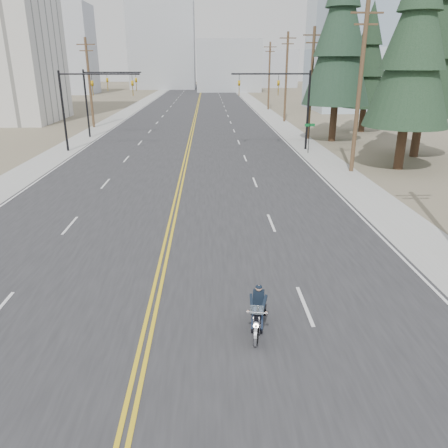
% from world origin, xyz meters
% --- Properties ---
extents(ground_plane, '(400.00, 400.00, 0.00)m').
position_xyz_m(ground_plane, '(0.00, 0.00, 0.00)').
color(ground_plane, '#776D56').
rests_on(ground_plane, ground).
extents(road, '(20.00, 200.00, 0.01)m').
position_xyz_m(road, '(0.00, 70.00, 0.01)').
color(road, '#303033').
rests_on(road, ground).
extents(sidewalk_left, '(3.00, 200.00, 0.01)m').
position_xyz_m(sidewalk_left, '(-11.50, 70.00, 0.01)').
color(sidewalk_left, '#A5A5A0').
rests_on(sidewalk_left, ground).
extents(sidewalk_right, '(3.00, 200.00, 0.01)m').
position_xyz_m(sidewalk_right, '(11.50, 70.00, 0.01)').
color(sidewalk_right, '#A5A5A0').
rests_on(sidewalk_right, ground).
extents(traffic_mast_left, '(7.10, 0.26, 7.00)m').
position_xyz_m(traffic_mast_left, '(-8.98, 32.00, 4.94)').
color(traffic_mast_left, black).
rests_on(traffic_mast_left, ground).
extents(traffic_mast_right, '(7.10, 0.26, 7.00)m').
position_xyz_m(traffic_mast_right, '(8.98, 32.00, 4.94)').
color(traffic_mast_right, black).
rests_on(traffic_mast_right, ground).
extents(traffic_mast_far, '(6.10, 0.26, 7.00)m').
position_xyz_m(traffic_mast_far, '(-9.31, 40.00, 4.87)').
color(traffic_mast_far, black).
rests_on(traffic_mast_far, ground).
extents(street_sign, '(0.90, 0.06, 2.62)m').
position_xyz_m(street_sign, '(10.80, 30.00, 1.80)').
color(street_sign, black).
rests_on(street_sign, ground).
extents(utility_pole_b, '(2.20, 0.30, 11.50)m').
position_xyz_m(utility_pole_b, '(12.50, 23.00, 5.98)').
color(utility_pole_b, brown).
rests_on(utility_pole_b, ground).
extents(utility_pole_c, '(2.20, 0.30, 11.00)m').
position_xyz_m(utility_pole_c, '(12.50, 38.00, 5.73)').
color(utility_pole_c, brown).
rests_on(utility_pole_c, ground).
extents(utility_pole_d, '(2.20, 0.30, 11.50)m').
position_xyz_m(utility_pole_d, '(12.50, 53.00, 5.98)').
color(utility_pole_d, brown).
rests_on(utility_pole_d, ground).
extents(utility_pole_e, '(2.20, 0.30, 11.00)m').
position_xyz_m(utility_pole_e, '(12.50, 70.00, 5.73)').
color(utility_pole_e, brown).
rests_on(utility_pole_e, ground).
extents(utility_pole_left, '(2.20, 0.30, 10.50)m').
position_xyz_m(utility_pole_left, '(-12.50, 48.00, 5.48)').
color(utility_pole_left, brown).
rests_on(utility_pole_left, ground).
extents(glass_building, '(24.00, 16.00, 20.00)m').
position_xyz_m(glass_building, '(32.00, 70.00, 10.00)').
color(glass_building, '#9EB5CC').
rests_on(glass_building, ground).
extents(haze_bldg_a, '(14.00, 12.00, 22.00)m').
position_xyz_m(haze_bldg_a, '(-35.00, 115.00, 11.00)').
color(haze_bldg_a, '#B7BCC6').
rests_on(haze_bldg_a, ground).
extents(haze_bldg_b, '(18.00, 14.00, 14.00)m').
position_xyz_m(haze_bldg_b, '(8.00, 125.00, 7.00)').
color(haze_bldg_b, '#ADB2B7').
rests_on(haze_bldg_b, ground).
extents(haze_bldg_c, '(16.00, 12.00, 18.00)m').
position_xyz_m(haze_bldg_c, '(40.00, 110.00, 9.00)').
color(haze_bldg_c, '#B7BCC6').
rests_on(haze_bldg_c, ground).
extents(haze_bldg_d, '(20.00, 15.00, 26.00)m').
position_xyz_m(haze_bldg_d, '(-12.00, 140.00, 13.00)').
color(haze_bldg_d, '#ADB2B7').
rests_on(haze_bldg_d, ground).
extents(haze_bldg_e, '(14.00, 14.00, 12.00)m').
position_xyz_m(haze_bldg_e, '(25.00, 150.00, 6.00)').
color(haze_bldg_e, '#B7BCC6').
rests_on(haze_bldg_e, ground).
extents(haze_bldg_f, '(12.00, 12.00, 16.00)m').
position_xyz_m(haze_bldg_f, '(-50.00, 130.00, 8.00)').
color(haze_bldg_f, '#ADB2B7').
rests_on(haze_bldg_f, ground).
extents(motorcyclist, '(1.08, 1.93, 1.42)m').
position_xyz_m(motorcyclist, '(3.27, 2.62, 0.71)').
color(motorcyclist, black).
rests_on(motorcyclist, ground).
extents(conifer_near, '(6.04, 6.04, 15.99)m').
position_xyz_m(conifer_near, '(16.33, 23.71, 9.18)').
color(conifer_near, '#382619').
rests_on(conifer_near, ground).
extents(conifer_mid, '(6.65, 6.65, 17.73)m').
position_xyz_m(conifer_mid, '(19.65, 28.36, 10.17)').
color(conifer_mid, '#382619').
rests_on(conifer_mid, ground).
extents(conifer_tall, '(6.63, 6.63, 18.41)m').
position_xyz_m(conifer_tall, '(14.71, 36.55, 10.57)').
color(conifer_tall, '#382619').
rests_on(conifer_tall, ground).
extents(conifer_far, '(5.22, 5.22, 13.98)m').
position_xyz_m(conifer_far, '(19.95, 42.97, 8.02)').
color(conifer_far, '#382619').
rests_on(conifer_far, ground).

